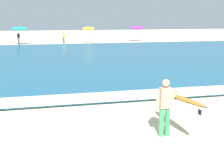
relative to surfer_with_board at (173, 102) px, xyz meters
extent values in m
plane|color=beige|center=(-2.92, -1.36, -1.03)|extent=(160.00, 160.00, 0.00)
cube|color=#1E6084|center=(-2.92, 17.71, -0.96)|extent=(120.00, 28.00, 0.14)
cube|color=white|center=(-2.92, 4.31, -0.89)|extent=(120.00, 1.61, 0.01)
cylinder|color=#338E56|center=(-0.34, -0.01, -0.59)|extent=(0.15, 0.15, 0.88)
cylinder|color=#338E56|center=(-0.15, 0.00, -0.59)|extent=(0.15, 0.15, 0.88)
cube|color=tan|center=(-0.25, -0.01, 0.15)|extent=(0.35, 0.23, 0.60)
sphere|color=tan|center=(-0.25, -0.01, 0.59)|extent=(0.22, 0.22, 0.22)
cylinder|color=tan|center=(-0.48, -0.02, 0.10)|extent=(0.10, 0.10, 0.58)
cylinder|color=tan|center=(0.02, 0.02, 0.17)|extent=(0.31, 0.11, 0.51)
ellipsoid|color=orange|center=(0.26, 0.01, 0.10)|extent=(0.37, 2.60, 0.31)
ellipsoid|color=black|center=(0.26, 0.01, 0.08)|extent=(0.40, 2.70, 0.27)
cube|color=black|center=(0.30, -1.02, -0.02)|extent=(0.02, 0.14, 0.14)
cylinder|color=beige|center=(-6.31, 33.51, -0.02)|extent=(0.05, 0.05, 2.03)
ellipsoid|color=#19ADB2|center=(-6.31, 33.51, 1.06)|extent=(2.12, 2.14, 0.50)
cylinder|color=beige|center=(2.87, 33.90, -0.07)|extent=(0.05, 0.05, 1.93)
ellipsoid|color=yellow|center=(2.87, 33.90, 0.97)|extent=(1.72, 1.74, 0.58)
cylinder|color=beige|center=(10.25, 34.76, -0.04)|extent=(0.05, 0.05, 1.98)
ellipsoid|color=purple|center=(10.25, 34.76, 1.02)|extent=(2.09, 2.10, 0.55)
cylinder|color=#383842|center=(-0.55, 34.23, -0.61)|extent=(0.20, 0.20, 0.84)
cube|color=orange|center=(-0.55, 34.23, 0.08)|extent=(0.32, 0.20, 0.54)
sphere|color=tan|center=(-0.55, 34.23, 0.45)|extent=(0.20, 0.20, 0.20)
cylinder|color=#383842|center=(-6.48, 33.55, -0.61)|extent=(0.20, 0.20, 0.84)
cube|color=black|center=(-6.48, 33.55, 0.08)|extent=(0.32, 0.20, 0.54)
sphere|color=tan|center=(-6.48, 33.55, 0.45)|extent=(0.20, 0.20, 0.20)
camera|label=1|loc=(-3.70, -7.81, 2.42)|focal=47.92mm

